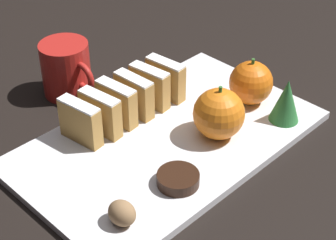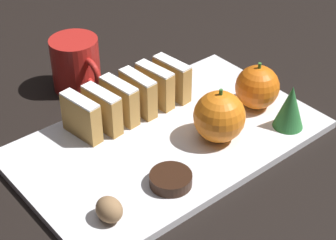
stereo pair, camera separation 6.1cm
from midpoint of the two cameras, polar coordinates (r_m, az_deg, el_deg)
name	(u,v)px [view 1 (the left image)]	position (r m, az deg, el deg)	size (l,w,h in m)	color
ground_plane	(168,143)	(0.82, -2.13, -2.43)	(6.00, 6.00, 0.00)	black
serving_platter	(168,140)	(0.82, -2.14, -2.10)	(0.27, 0.44, 0.01)	white
stollen_slice_front	(80,122)	(0.81, -11.06, -0.26)	(0.07, 0.03, 0.06)	#B28442
stollen_slice_second	(100,113)	(0.82, -9.03, 0.60)	(0.07, 0.03, 0.06)	#B28442
stollen_slice_third	(117,103)	(0.84, -7.35, 1.62)	(0.07, 0.03, 0.06)	#B28442
stollen_slice_fourth	(134,95)	(0.85, -5.54, 2.48)	(0.07, 0.02, 0.06)	#B28442
stollen_slice_fifth	(149,86)	(0.87, -3.91, 3.37)	(0.07, 0.03, 0.06)	#B28442
stollen_slice_sixth	(165,79)	(0.89, -2.25, 4.16)	(0.07, 0.03, 0.06)	#B28442
orange_near	(219,114)	(0.80, 3.01, 0.58)	(0.07, 0.07, 0.08)	orange
orange_far	(251,83)	(0.88, 6.45, 3.74)	(0.07, 0.07, 0.08)	orange
walnut	(122,213)	(0.68, -7.30, -9.45)	(0.04, 0.03, 0.03)	#8E6B47
chocolate_cookie	(178,179)	(0.73, -1.37, -6.08)	(0.06, 0.06, 0.02)	black
evergreen_sprig	(286,100)	(0.84, 9.89, 1.92)	(0.05, 0.05, 0.07)	#2D7538
coffee_mug	(67,69)	(0.93, -12.13, 5.04)	(0.11, 0.08, 0.09)	red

